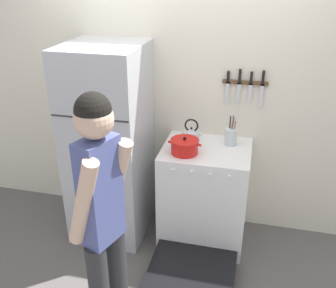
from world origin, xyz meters
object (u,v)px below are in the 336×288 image
at_px(refrigerator, 109,145).
at_px(utensil_jar, 231,136).
at_px(tea_kettle, 191,134).
at_px(dutch_oven_pot, 185,146).
at_px(person, 103,219).
at_px(stove_range, 204,197).

xyz_separation_m(refrigerator, utensil_jar, (1.04, 0.17, 0.12)).
distance_m(refrigerator, tea_kettle, 0.73).
bearing_deg(utensil_jar, tea_kettle, -178.92).
height_order(refrigerator, utensil_jar, refrigerator).
height_order(dutch_oven_pot, person, person).
xyz_separation_m(dutch_oven_pot, utensil_jar, (0.35, 0.25, 0.02)).
bearing_deg(refrigerator, stove_range, 0.29).
relative_size(dutch_oven_pot, utensil_jar, 1.05).
height_order(refrigerator, dutch_oven_pot, refrigerator).
distance_m(stove_range, person, 1.36).
xyz_separation_m(refrigerator, dutch_oven_pot, (0.69, -0.08, 0.10)).
distance_m(dutch_oven_pot, person, 1.12).
relative_size(dutch_oven_pot, tea_kettle, 1.32).
height_order(refrigerator, person, person).
bearing_deg(dutch_oven_pot, tea_kettle, 86.86).
relative_size(stove_range, dutch_oven_pot, 4.90).
xyz_separation_m(dutch_oven_pot, person, (-0.26, -1.09, 0.02)).
bearing_deg(refrigerator, person, -69.87).
relative_size(refrigerator, dutch_oven_pot, 6.40).
height_order(stove_range, person, person).
relative_size(refrigerator, utensil_jar, 6.71).
distance_m(stove_range, dutch_oven_pot, 0.56).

